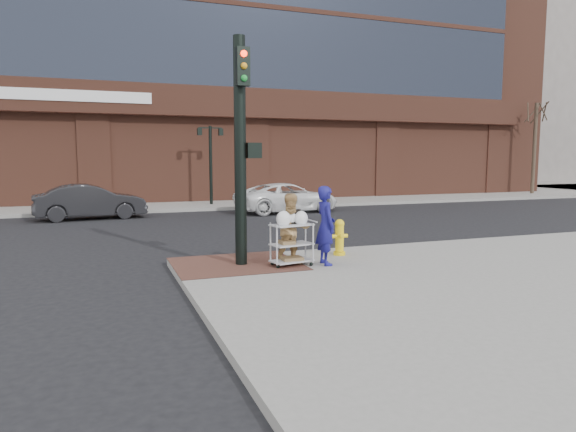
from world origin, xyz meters
name	(u,v)px	position (x,y,z in m)	size (l,w,h in m)	color
ground	(274,277)	(0.00, 0.00, 0.00)	(220.00, 220.00, 0.00)	black
sidewalk_far	(292,186)	(12.50, 32.00, 0.07)	(65.00, 36.00, 0.15)	gray
brick_curb_ramp	(236,264)	(-0.60, 0.90, 0.16)	(2.80, 2.40, 0.01)	#532D27
bank_building	(207,8)	(5.00, 31.00, 14.15)	(42.00, 26.00, 28.00)	brown
filler_block	(496,101)	(40.00, 38.00, 9.00)	(14.00, 20.00, 18.00)	slate
bare_tree_a	(537,101)	(24.00, 16.50, 6.27)	(1.80, 1.80, 7.20)	#382B21
lamp_post	(211,156)	(2.00, 16.00, 2.62)	(1.32, 0.22, 4.00)	black
traffic_signal_pole	(241,144)	(-0.48, 0.77, 2.83)	(0.61, 0.51, 5.00)	black
woman_blue	(326,225)	(1.28, 0.15, 1.04)	(0.65, 0.42, 1.77)	navy
pedestrian_tan	(293,230)	(0.56, 0.33, 0.95)	(0.78, 0.61, 1.61)	tan
sedan_dark	(90,202)	(-3.80, 12.53, 0.73)	(1.54, 4.41, 1.45)	black
minivan_white	(287,198)	(4.81, 12.22, 0.68)	(2.26, 4.90, 1.36)	white
utility_cart	(292,240)	(0.52, 0.30, 0.72)	(0.99, 0.68, 1.26)	#B4B5BA
fire_hydrant	(340,237)	(2.07, 1.06, 0.60)	(0.42, 0.29, 0.89)	yellow
newsbox_yellow	(67,199)	(-4.85, 15.52, 0.66)	(0.43, 0.39, 1.02)	#F9F51B
newsbox_blue	(67,200)	(-4.86, 15.22, 0.60)	(0.37, 0.34, 0.89)	blue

